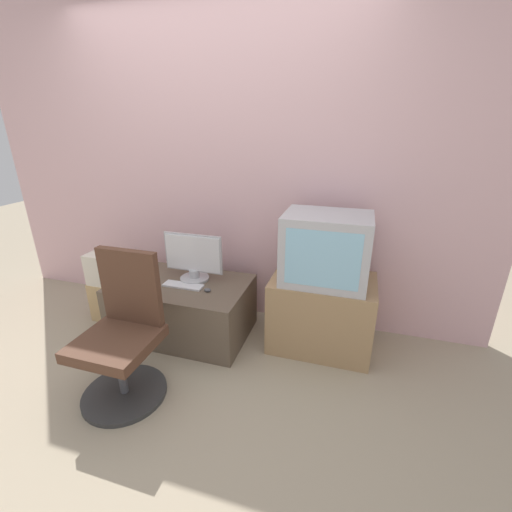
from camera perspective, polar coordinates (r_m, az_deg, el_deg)
The scene contains 11 objects.
ground_plane at distance 2.40m, azimuth -17.97°, elevation -22.96°, with size 12.00×12.00×0.00m, color tan.
wall_back at distance 2.92m, azimuth -6.00°, elevation 14.66°, with size 4.40×0.05×2.60m.
desk at distance 2.89m, azimuth -12.09°, elevation -8.38°, with size 1.07×0.65×0.45m.
side_stand at distance 2.69m, azimuth 10.79°, elevation -9.28°, with size 0.75×0.51×0.56m.
main_monitor at distance 2.75m, azimuth -10.40°, elevation -0.41°, with size 0.49×0.23×0.38m.
keyboard at distance 2.72m, azimuth -12.04°, elevation -4.82°, with size 0.32×0.10×0.01m.
mouse at distance 2.60m, azimuth -8.10°, elevation -5.65°, with size 0.05×0.04×0.03m.
crt_tv at distance 2.44m, azimuth 11.56°, elevation 1.19°, with size 0.59×0.44×0.50m.
office_chair at distance 2.33m, azimuth -21.30°, elevation -12.85°, with size 0.52×0.52×0.93m.
cardboard_box_lower at distance 3.31m, azimuth -23.89°, elevation -6.83°, with size 0.20×0.17×0.34m.
cardboard_box_upper at distance 3.19m, azimuth -24.71°, elevation -1.97°, with size 0.19×0.15×0.27m.
Camera 1 is at (1.12, -1.34, 1.64)m, focal length 24.00 mm.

